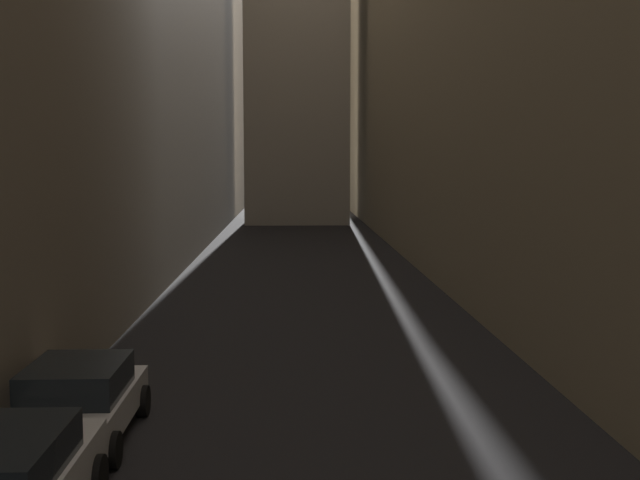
# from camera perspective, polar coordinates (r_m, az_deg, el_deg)

# --- Properties ---
(ground_plane) EXTENTS (264.00, 264.00, 0.00)m
(ground_plane) POSITION_cam_1_polar(r_m,az_deg,el_deg) (39.22, -1.39, -1.73)
(ground_plane) COLOR black
(building_block_left) EXTENTS (14.01, 108.00, 24.34)m
(building_block_left) POSITION_cam_1_polar(r_m,az_deg,el_deg) (43.18, -18.90, 14.87)
(building_block_left) COLOR #756B5B
(building_block_left) RESTS_ON ground
(building_block_right) EXTENTS (13.10, 108.00, 24.77)m
(building_block_right) POSITION_cam_1_polar(r_m,az_deg,el_deg) (43.36, 15.27, 15.22)
(building_block_right) COLOR gray
(building_block_right) RESTS_ON ground
(parked_car_left_far) EXTENTS (2.03, 3.97, 1.48)m
(parked_car_left_far) POSITION_cam_1_polar(r_m,az_deg,el_deg) (15.37, -17.10, -11.03)
(parked_car_left_far) COLOR silver
(parked_car_left_far) RESTS_ON ground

